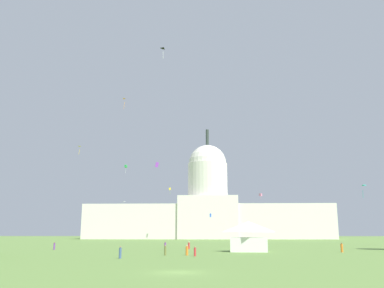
# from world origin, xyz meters

# --- Properties ---
(ground_plane) EXTENTS (800.00, 800.00, 0.00)m
(ground_plane) POSITION_xyz_m (0.00, 0.00, 0.00)
(ground_plane) COLOR olive
(capitol_building) EXTENTS (138.24, 26.83, 63.43)m
(capitol_building) POSITION_xyz_m (1.54, 199.38, 15.54)
(capitol_building) COLOR silver
(capitol_building) RESTS_ON ground_plane
(event_tent) EXTENTS (7.51, 6.49, 5.59)m
(event_tent) POSITION_xyz_m (10.04, 41.37, 2.80)
(event_tent) COLOR white
(event_tent) RESTS_ON ground_plane
(person_purple_aisle_center) EXTENTS (0.42, 0.42, 1.63)m
(person_purple_aisle_center) POSITION_xyz_m (-6.86, 52.31, 0.75)
(person_purple_aisle_center) COLOR #703D93
(person_purple_aisle_center) RESTS_ON ground_plane
(person_orange_lawn_far_right) EXTENTS (0.59, 0.59, 1.61)m
(person_orange_lawn_far_right) POSITION_xyz_m (-0.83, 28.43, 0.73)
(person_orange_lawn_far_right) COLOR orange
(person_orange_lawn_far_right) RESTS_ON ground_plane
(person_denim_back_center) EXTENTS (0.48, 0.48, 1.67)m
(person_denim_back_center) POSITION_xyz_m (-9.60, 19.90, 0.77)
(person_denim_back_center) COLOR #3D5684
(person_denim_back_center) RESTS_ON ground_plane
(person_orange_front_left) EXTENTS (0.58, 0.58, 1.73)m
(person_orange_front_left) POSITION_xyz_m (26.70, 39.67, 0.79)
(person_orange_front_left) COLOR orange
(person_orange_front_left) RESTS_ON ground_plane
(person_red_back_right) EXTENTS (0.49, 0.49, 1.47)m
(person_red_back_right) POSITION_xyz_m (0.52, 26.01, 0.68)
(person_red_back_right) COLOR red
(person_red_back_right) RESTS_ON ground_plane
(person_purple_near_tree_west) EXTENTS (0.42, 0.42, 1.57)m
(person_purple_near_tree_west) POSITION_xyz_m (-29.55, 48.27, 0.72)
(person_purple_near_tree_west) COLOR #703D93
(person_purple_near_tree_west) RESTS_ON ground_plane
(person_red_near_tree_east) EXTENTS (0.47, 0.47, 1.57)m
(person_red_near_tree_east) POSITION_xyz_m (-1.88, 54.70, 0.71)
(person_red_near_tree_east) COLOR red
(person_red_near_tree_east) RESTS_ON ground_plane
(person_olive_mid_left) EXTENTS (0.47, 0.47, 1.59)m
(person_olive_mid_left) POSITION_xyz_m (-4.23, 28.10, 0.74)
(person_olive_mid_left) COLOR olive
(person_olive_mid_left) RESTS_ON ground_plane
(kite_white_low) EXTENTS (1.37, 1.35, 0.36)m
(kite_white_low) POSITION_xyz_m (-23.07, 87.41, 12.60)
(kite_white_low) COLOR white
(kite_turquoise_low) EXTENTS (1.43, 1.39, 2.38)m
(kite_turquoise_low) POSITION_xyz_m (36.59, 54.76, 13.13)
(kite_turquoise_low) COLOR teal
(kite_gold_mid) EXTENTS (0.89, 1.31, 2.09)m
(kite_gold_mid) POSITION_xyz_m (-31.65, 68.06, 25.77)
(kite_gold_mid) COLOR gold
(kite_black_high) EXTENTS (1.28, 1.27, 2.56)m
(kite_black_high) POSITION_xyz_m (-7.61, 50.67, 45.55)
(kite_black_high) COLOR black
(kite_yellow_mid) EXTENTS (0.97, 0.77, 3.56)m
(kite_yellow_mid) POSITION_xyz_m (-17.61, 171.06, 25.13)
(kite_yellow_mid) COLOR yellow
(kite_pink_mid) EXTENTS (1.51, 1.51, 2.90)m
(kite_pink_mid) POSITION_xyz_m (25.50, 147.89, 20.10)
(kite_pink_mid) COLOR pink
(kite_orange_high) EXTENTS (1.18, 1.20, 2.86)m
(kite_orange_high) POSITION_xyz_m (-22.00, 78.07, 42.04)
(kite_orange_high) COLOR orange
(kite_violet_mid) EXTENTS (1.11, 0.74, 1.57)m
(kite_violet_mid) POSITION_xyz_m (-12.55, 79.77, 22.90)
(kite_violet_mid) COLOR purple
(kite_blue_low) EXTENTS (0.66, 0.66, 1.50)m
(kite_blue_low) POSITION_xyz_m (2.98, 124.94, 10.12)
(kite_blue_low) COLOR blue
(kite_green_mid) EXTENTS (1.27, 1.33, 3.72)m
(kite_green_mid) POSITION_xyz_m (-33.90, 138.50, 31.93)
(kite_green_mid) COLOR green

